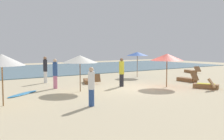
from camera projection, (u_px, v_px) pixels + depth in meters
name	position (u px, v px, depth m)	size (l,w,h in m)	color
ground_plane	(138.00, 88.00, 16.21)	(60.00, 60.00, 0.00)	beige
ocean_water	(43.00, 69.00, 30.15)	(48.00, 16.00, 0.06)	slate
umbrella_0	(137.00, 54.00, 22.31)	(1.87, 1.87, 2.18)	brown
umbrella_1	(2.00, 60.00, 11.11)	(1.98, 1.98, 2.28)	olive
umbrella_2	(167.00, 57.00, 16.59)	(2.15, 2.15, 2.16)	brown
umbrella_3	(80.00, 59.00, 14.86)	(2.03, 2.03, 2.11)	brown
lounger_0	(191.00, 71.00, 26.21)	(1.15, 1.80, 0.68)	brown
lounger_1	(206.00, 86.00, 16.08)	(1.29, 1.75, 0.71)	olive
lounger_3	(89.00, 81.00, 18.50)	(1.18, 1.78, 0.69)	brown
lounger_4	(187.00, 79.00, 19.40)	(0.66, 1.66, 0.74)	brown
person_0	(91.00, 86.00, 11.18)	(0.39, 0.39, 1.72)	#2D4C8C
person_1	(122.00, 72.00, 16.90)	(0.46, 0.46, 1.88)	#26262D
person_2	(55.00, 73.00, 16.05)	(0.40, 0.40, 1.86)	#D17299
person_3	(45.00, 69.00, 18.63)	(0.33, 0.33, 1.92)	white
surfboard	(23.00, 94.00, 14.06)	(2.18, 1.79, 0.07)	#338CCC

